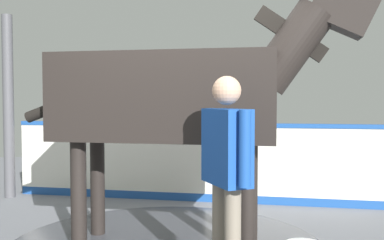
{
  "coord_description": "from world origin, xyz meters",
  "views": [
    {
      "loc": [
        -4.28,
        0.58,
        1.51
      ],
      "look_at": [
        -0.39,
        -0.25,
        1.33
      ],
      "focal_mm": 41.21,
      "sensor_mm": 36.0,
      "label": 1
    }
  ],
  "objects": [
    {
      "name": "horse",
      "position": [
        0.13,
        -0.21,
        1.54
      ],
      "size": [
        1.76,
        3.4,
        2.64
      ],
      "rotation": [
        0.0,
        0.0,
        -1.97
      ],
      "color": "black",
      "rests_on": "ground"
    },
    {
      "name": "handler",
      "position": [
        -0.96,
        -0.41,
        0.98
      ],
      "size": [
        0.67,
        0.3,
        1.7
      ],
      "rotation": [
        0.0,
        0.0,
        1.75
      ],
      "color": "#47331E",
      "rests_on": "ground"
    },
    {
      "name": "roof_post_far",
      "position": [
        2.93,
        1.94,
        1.4
      ],
      "size": [
        0.16,
        0.16,
        2.81
      ],
      "primitive_type": "cylinder",
      "color": "#4C4C51",
      "rests_on": "ground"
    },
    {
      "name": "barrier_wall",
      "position": [
        2.05,
        -0.88,
        0.54
      ],
      "size": [
        2.33,
        5.35,
        1.17
      ],
      "color": "silver",
      "rests_on": "ground"
    }
  ]
}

